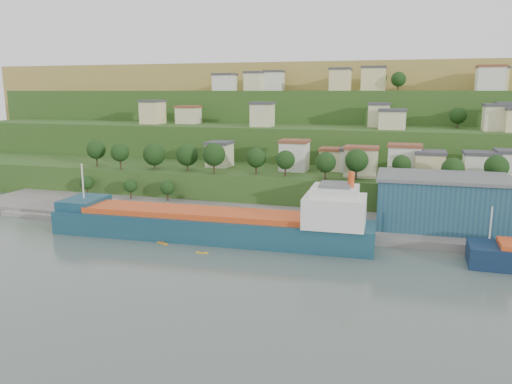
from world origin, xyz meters
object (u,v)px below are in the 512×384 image
at_px(cargo_ship_near, 219,226).
at_px(kayak_orange, 162,243).
at_px(warehouse, 441,201).
at_px(caravan, 106,205).

xyz_separation_m(cargo_ship_near, kayak_orange, (-11.30, -7.05, -2.97)).
relative_size(cargo_ship_near, warehouse, 2.50).
xyz_separation_m(warehouse, caravan, (-91.66, -4.92, -5.90)).
height_order(cargo_ship_near, caravan, cargo_ship_near).
distance_m(warehouse, kayak_orange, 68.24).
bearing_deg(caravan, warehouse, -0.85).
height_order(caravan, kayak_orange, caravan).
relative_size(caravan, kayak_orange, 1.80).
relative_size(cargo_ship_near, caravan, 13.76).
xyz_separation_m(warehouse, kayak_orange, (-62.13, -27.00, -8.20)).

